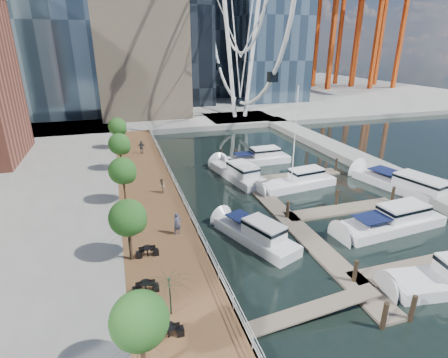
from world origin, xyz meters
TOP-DOWN VIEW (x-y plane):
  - ground at (0.00, 0.00)m, footprint 520.00×520.00m
  - boardwalk at (-9.00, 15.00)m, footprint 6.00×60.00m
  - seawall at (-6.00, 15.00)m, footprint 0.25×60.00m
  - land_far at (0.00, 102.00)m, footprint 200.00×114.00m
  - breakwater at (20.00, 20.00)m, footprint 4.00×60.00m
  - pier at (14.00, 52.00)m, footprint 14.00×12.00m
  - railing at (-6.10, 15.00)m, footprint 0.10×60.00m
  - floating_docks at (7.97, 9.98)m, footprint 16.00×34.00m
  - port_cranes at (67.67, 95.67)m, footprint 40.00×52.00m
  - street_trees at (-11.40, 14.00)m, footprint 2.60×42.60m
  - cafe_tables at (-10.40, -2.00)m, footprint 2.50×13.70m
  - yacht_foreground at (10.94, 3.56)m, footprint 11.34×3.84m
  - pedestrian_near at (-7.64, 6.51)m, footprint 0.79×0.65m
  - pedestrian_mid at (-7.70, 15.39)m, footprint 0.72×0.86m
  - pedestrian_far at (-8.44, 30.41)m, footprint 1.17×0.79m
  - moored_yachts at (8.23, 13.07)m, footprint 26.38×31.99m
  - cafe_seating at (-10.72, -0.90)m, footprint 5.22×12.74m

SIDE VIEW (x-z plane):
  - ground at x=0.00m, z-range 0.00..0.00m
  - yacht_foreground at x=10.94m, z-range -1.07..1.07m
  - moored_yachts at x=8.23m, z-range -5.75..5.75m
  - floating_docks at x=7.97m, z-range -0.81..1.79m
  - boardwalk at x=-9.00m, z-range 0.00..1.00m
  - seawall at x=-6.00m, z-range 0.00..1.00m
  - land_far at x=0.00m, z-range 0.00..1.00m
  - breakwater at x=20.00m, z-range 0.00..1.00m
  - pier at x=14.00m, z-range 0.00..1.00m
  - cafe_tables at x=-10.40m, z-range 1.00..1.74m
  - railing at x=-6.10m, z-range 1.00..2.05m
  - pedestrian_mid at x=-7.70m, z-range 1.00..2.60m
  - pedestrian_far at x=-8.44m, z-range 1.00..2.84m
  - pedestrian_near at x=-7.64m, z-range 1.00..2.88m
  - cafe_seating at x=-10.72m, z-range 0.93..3.45m
  - street_trees at x=-11.40m, z-range 1.99..6.59m
  - port_cranes at x=67.67m, z-range 1.00..39.00m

